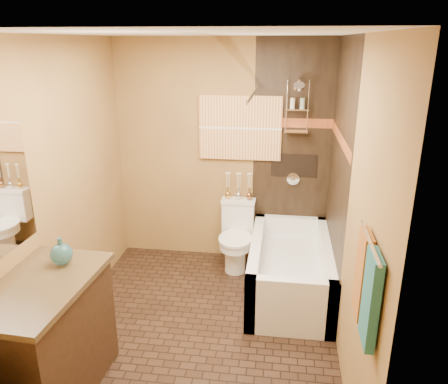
% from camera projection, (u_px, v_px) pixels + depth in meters
% --- Properties ---
extents(floor, '(3.00, 3.00, 0.00)m').
position_uv_depth(floor, '(199.00, 330.00, 3.90)').
color(floor, black).
rests_on(floor, ground).
extents(wall_left, '(0.02, 3.00, 2.50)m').
position_uv_depth(wall_left, '(55.00, 192.00, 3.65)').
color(wall_left, olive).
rests_on(wall_left, floor).
extents(wall_right, '(0.02, 3.00, 2.50)m').
position_uv_depth(wall_right, '(350.00, 206.00, 3.34)').
color(wall_right, olive).
rests_on(wall_right, floor).
extents(wall_back, '(2.40, 0.02, 2.50)m').
position_uv_depth(wall_back, '(222.00, 154.00, 4.90)').
color(wall_back, olive).
rests_on(wall_back, floor).
extents(wall_front, '(2.40, 0.02, 2.50)m').
position_uv_depth(wall_front, '(134.00, 305.00, 2.09)').
color(wall_front, olive).
rests_on(wall_front, floor).
extents(ceiling, '(3.00, 3.00, 0.00)m').
position_uv_depth(ceiling, '(192.00, 33.00, 3.08)').
color(ceiling, silver).
rests_on(ceiling, wall_back).
extents(alcove_tile_back, '(0.85, 0.01, 2.50)m').
position_uv_depth(alcove_tile_back, '(292.00, 156.00, 4.79)').
color(alcove_tile_back, black).
rests_on(alcove_tile_back, wall_back).
extents(alcove_tile_right, '(0.01, 1.50, 2.50)m').
position_uv_depth(alcove_tile_right, '(338.00, 178.00, 4.04)').
color(alcove_tile_right, black).
rests_on(alcove_tile_right, wall_right).
extents(mosaic_band_back, '(0.85, 0.01, 0.10)m').
position_uv_depth(mosaic_band_back, '(294.00, 123.00, 4.66)').
color(mosaic_band_back, maroon).
rests_on(mosaic_band_back, alcove_tile_back).
extents(mosaic_band_right, '(0.01, 1.50, 0.10)m').
position_uv_depth(mosaic_band_right, '(340.00, 138.00, 3.92)').
color(mosaic_band_right, maroon).
rests_on(mosaic_band_right, alcove_tile_right).
extents(alcove_niche, '(0.50, 0.01, 0.25)m').
position_uv_depth(alcove_niche, '(294.00, 165.00, 4.81)').
color(alcove_niche, black).
rests_on(alcove_niche, alcove_tile_back).
extents(shower_fixtures, '(0.24, 0.33, 1.16)m').
position_uv_depth(shower_fixtures, '(297.00, 120.00, 4.54)').
color(shower_fixtures, silver).
rests_on(shower_fixtures, floor).
extents(curtain_rod, '(0.03, 1.55, 0.03)m').
position_uv_depth(curtain_rod, '(255.00, 92.00, 3.89)').
color(curtain_rod, silver).
rests_on(curtain_rod, wall_back).
extents(towel_bar, '(0.02, 0.55, 0.02)m').
position_uv_depth(towel_bar, '(370.00, 241.00, 2.30)').
color(towel_bar, silver).
rests_on(towel_bar, wall_right).
extents(towel_teal, '(0.05, 0.22, 0.52)m').
position_uv_depth(towel_teal, '(371.00, 299.00, 2.26)').
color(towel_teal, '#1E5D65').
rests_on(towel_teal, towel_bar).
extents(towel_rust, '(0.05, 0.22, 0.52)m').
position_uv_depth(towel_rust, '(363.00, 274.00, 2.51)').
color(towel_rust, '#995F1B').
rests_on(towel_rust, towel_bar).
extents(sunset_painting, '(0.90, 0.04, 0.70)m').
position_uv_depth(sunset_painting, '(240.00, 128.00, 4.75)').
color(sunset_painting, '#C86D2F').
rests_on(sunset_painting, wall_back).
extents(bathtub, '(0.80, 1.50, 0.55)m').
position_uv_depth(bathtub, '(290.00, 273.00, 4.43)').
color(bathtub, white).
rests_on(bathtub, floor).
extents(toilet, '(0.38, 0.57, 0.75)m').
position_uv_depth(toilet, '(237.00, 236.00, 4.90)').
color(toilet, white).
rests_on(toilet, floor).
extents(vanity, '(0.68, 1.06, 0.92)m').
position_uv_depth(vanity, '(45.00, 340.00, 3.07)').
color(vanity, black).
rests_on(vanity, floor).
extents(teal_bottle, '(0.18, 0.18, 0.25)m').
position_uv_depth(teal_bottle, '(61.00, 251.00, 3.13)').
color(teal_bottle, '#225E67').
rests_on(teal_bottle, vanity).
extents(bud_vases, '(0.31, 0.07, 0.30)m').
position_uv_depth(bud_vases, '(239.00, 185.00, 4.88)').
color(bud_vases, gold).
rests_on(bud_vases, toilet).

